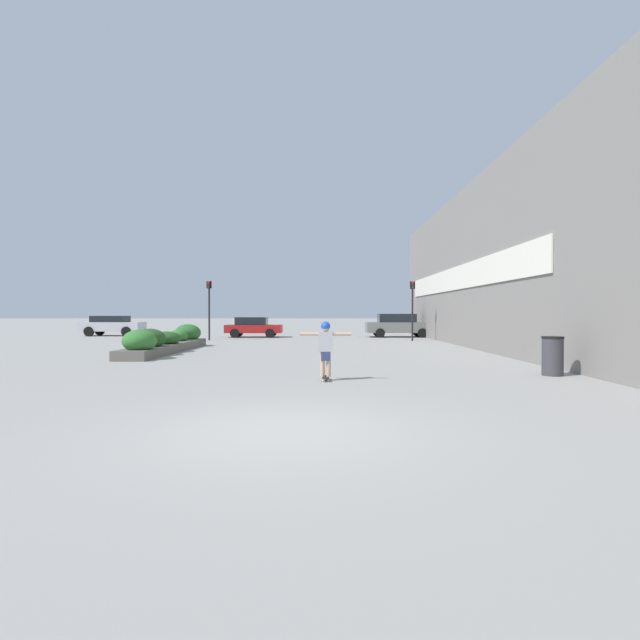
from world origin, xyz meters
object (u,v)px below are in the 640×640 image
object	(u,v)px
trash_bin	(553,356)
traffic_light_left	(209,300)
car_center_right	(399,325)
traffic_light_right	(413,300)
car_leftmost	(586,327)
skateboarder	(326,343)
car_rightmost	(253,327)
skateboard	(326,378)
car_center_left	(112,325)

from	to	relation	value
trash_bin	traffic_light_left	xyz separation A→B (m)	(-13.23, 17.34, 1.95)
car_center_right	traffic_light_right	world-z (taller)	traffic_light_right
car_leftmost	skateboarder	bearing A→B (deg)	-39.57
skateboarder	traffic_light_left	world-z (taller)	traffic_light_left
skateboarder	car_rightmost	world-z (taller)	skateboarder
trash_bin	car_center_right	xyz separation A→B (m)	(-0.91, 21.48, 0.32)
trash_bin	traffic_light_left	distance (m)	21.90
skateboard	traffic_light_left	distance (m)	19.86
skateboard	trash_bin	world-z (taller)	trash_bin
trash_bin	car_center_right	distance (m)	21.50
skateboard	skateboarder	xyz separation A→B (m)	(0.00, 0.00, 0.86)
skateboarder	traffic_light_right	world-z (taller)	traffic_light_right
car_center_right	car_rightmost	size ratio (longest dim) A/B	1.20
skateboarder	car_center_right	distance (m)	23.11
car_leftmost	traffic_light_left	world-z (taller)	traffic_light_left
traffic_light_left	car_rightmost	bearing A→B (deg)	60.33
car_rightmost	traffic_light_right	size ratio (longest dim) A/B	1.07
car_leftmost	car_center_left	world-z (taller)	car_center_left
car_center_left	traffic_light_right	world-z (taller)	traffic_light_right
car_rightmost	traffic_light_left	bearing A→B (deg)	-29.67
trash_bin	car_center_left	xyz separation A→B (m)	(-21.74, 23.18, 0.27)
skateboarder	car_leftmost	distance (m)	27.72
car_center_left	skateboarder	bearing A→B (deg)	32.85
skateboarder	skateboard	bearing A→B (deg)	-179.89
skateboarder	traffic_light_left	distance (m)	19.78
skateboard	trash_bin	bearing A→B (deg)	9.78
car_center_left	car_leftmost	bearing A→B (deg)	85.10
car_leftmost	car_center_left	size ratio (longest dim) A/B	0.93
skateboard	traffic_light_right	size ratio (longest dim) A/B	0.18
trash_bin	traffic_light_left	world-z (taller)	traffic_light_left
skateboard	car_rightmost	world-z (taller)	car_rightmost
skateboarder	car_center_left	world-z (taller)	car_center_left
car_center_right	car_rightmost	world-z (taller)	car_center_right
trash_bin	skateboard	bearing A→B (deg)	-170.34
car_center_right	traffic_light_right	size ratio (longest dim) A/B	1.29
skateboarder	car_center_right	world-z (taller)	car_center_right
skateboard	car_center_right	bearing A→B (deg)	77.12
trash_bin	car_center_left	size ratio (longest dim) A/B	0.24
skateboard	traffic_light_right	xyz separation A→B (m)	(5.32, 17.74, 2.37)
car_center_left	skateboard	bearing A→B (deg)	32.85
skateboard	skateboarder	world-z (taller)	skateboarder
car_rightmost	traffic_light_right	xyz separation A→B (m)	(10.26, -4.48, 1.71)
skateboard	skateboarder	size ratio (longest dim) A/B	0.47
skateboarder	car_rightmost	distance (m)	22.77
car_rightmost	car_center_right	bearing A→B (deg)	91.65
traffic_light_right	car_center_right	bearing A→B (deg)	91.48
car_leftmost	traffic_light_left	bearing A→B (deg)	-83.14
car_center_right	traffic_light_right	xyz separation A→B (m)	(0.12, -4.77, 1.60)
car_center_right	trash_bin	bearing A→B (deg)	2.42
car_rightmost	trash_bin	bearing A→B (deg)	27.54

